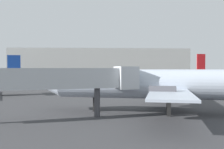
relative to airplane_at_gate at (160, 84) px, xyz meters
name	(u,v)px	position (x,y,z in m)	size (l,w,h in m)	color
airplane_at_gate	(160,84)	(0.00, 0.00, 0.00)	(35.09, 27.02, 11.57)	#B2BCCC
airplane_far_right	(3,76)	(-40.56, 60.63, -0.79)	(29.89, 23.25, 8.74)	silver
jet_bridge	(60,79)	(-12.59, -3.23, 0.81)	(20.68, 7.50, 6.13)	#B2B7BC
terminal_building	(100,65)	(-6.19, 91.47, 3.46)	(78.94, 23.72, 14.54)	#B7B7B2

